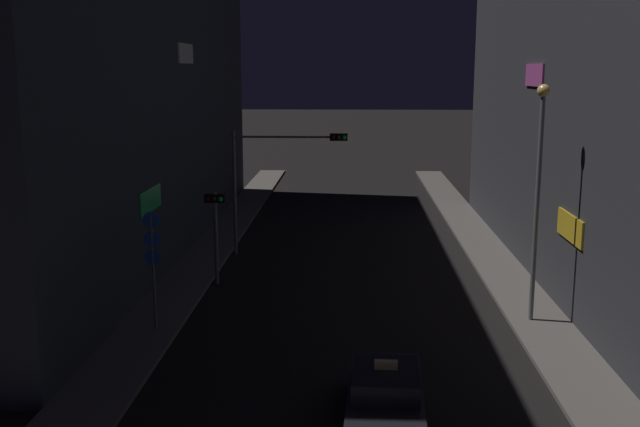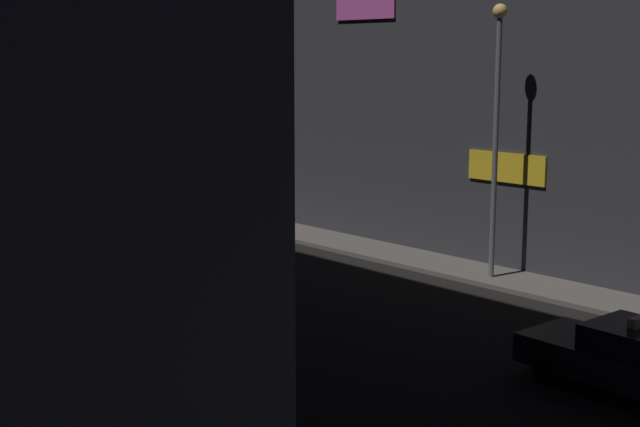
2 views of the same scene
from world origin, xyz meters
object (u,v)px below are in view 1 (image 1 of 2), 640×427
at_px(sign_pole_left, 153,259).
at_px(traffic_light_overhead, 277,166).
at_px(traffic_light_left_kerb, 215,219).
at_px(street_lamp_near_block, 539,179).
at_px(taxi, 385,394).

bearing_deg(sign_pole_left, traffic_light_overhead, 74.08).
relative_size(traffic_light_overhead, traffic_light_left_kerb, 1.53).
bearing_deg(traffic_light_overhead, street_lamp_near_block, -43.56).
xyz_separation_m(traffic_light_overhead, street_lamp_near_block, (9.54, -9.07, 0.80)).
bearing_deg(traffic_light_overhead, sign_pole_left, -105.92).
relative_size(taxi, traffic_light_overhead, 0.79).
xyz_separation_m(traffic_light_left_kerb, sign_pole_left, (-1.01, -5.57, -0.21)).
bearing_deg(traffic_light_left_kerb, traffic_light_overhead, 68.04).
distance_m(traffic_light_overhead, sign_pole_left, 11.01).
relative_size(taxi, traffic_light_left_kerb, 1.21).
bearing_deg(street_lamp_near_block, taxi, -125.38).
bearing_deg(taxi, traffic_light_overhead, 104.56).
bearing_deg(sign_pole_left, traffic_light_left_kerb, 79.71).
bearing_deg(street_lamp_near_block, traffic_light_overhead, 136.44).
distance_m(taxi, sign_pole_left, 9.59).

